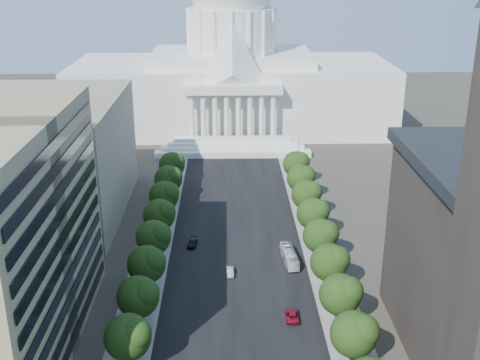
{
  "coord_description": "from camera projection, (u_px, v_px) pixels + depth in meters",
  "views": [
    {
      "loc": [
        -1.99,
        -44.95,
        62.77
      ],
      "look_at": [
        0.8,
        78.39,
        16.83
      ],
      "focal_mm": 45.0,
      "sensor_mm": 36.0,
      "label": 1
    }
  ],
  "objects": [
    {
      "name": "road_asphalt",
      "position": [
        236.0,
        227.0,
        148.38
      ],
      "size": [
        30.0,
        260.0,
        0.01
      ],
      "primitive_type": "cube",
      "color": "black",
      "rests_on": "ground"
    },
    {
      "name": "car_dark_b",
      "position": [
        192.0,
        243.0,
        138.68
      ],
      "size": [
        2.45,
        4.94,
        1.38
      ],
      "primitive_type": "imported",
      "rotation": [
        0.0,
        0.0,
        -0.11
      ],
      "color": "black",
      "rests_on": "ground"
    },
    {
      "name": "streetlight_c",
      "position": [
        339.0,
        264.0,
        118.66
      ],
      "size": [
        2.61,
        0.44,
        9.0
      ],
      "color": "gray",
      "rests_on": "ground"
    },
    {
      "name": "sidewalk_right",
      "position": [
        312.0,
        227.0,
        148.78
      ],
      "size": [
        8.0,
        260.0,
        0.02
      ],
      "primitive_type": "cube",
      "color": "gray",
      "rests_on": "ground"
    },
    {
      "name": "tree_r_h",
      "position": [
        308.0,
        194.0,
        151.96
      ],
      "size": [
        7.79,
        7.6,
        9.97
      ],
      "color": "#33261C",
      "rests_on": "ground"
    },
    {
      "name": "tree_l_h",
      "position": [
        165.0,
        195.0,
        151.19
      ],
      "size": [
        7.79,
        7.6,
        9.97
      ],
      "color": "#33261C",
      "rests_on": "ground"
    },
    {
      "name": "tree_r_i",
      "position": [
        302.0,
        178.0,
        163.2
      ],
      "size": [
        7.79,
        7.6,
        9.97
      ],
      "color": "#33261C",
      "rests_on": "ground"
    },
    {
      "name": "capitol",
      "position": [
        232.0,
        75.0,
        230.3
      ],
      "size": [
        120.0,
        56.0,
        73.0
      ],
      "color": "white",
      "rests_on": "ground"
    },
    {
      "name": "streetlight_f",
      "position": [
        297.0,
        150.0,
        188.93
      ],
      "size": [
        2.61,
        0.44,
        9.0
      ],
      "color": "gray",
      "rests_on": "ground"
    },
    {
      "name": "streetlight_e",
      "position": [
        307.0,
        177.0,
        165.51
      ],
      "size": [
        2.61,
        0.44,
        9.0
      ],
      "color": "gray",
      "rests_on": "ground"
    },
    {
      "name": "tree_r_d",
      "position": [
        342.0,
        294.0,
        106.99
      ],
      "size": [
        7.79,
        7.6,
        9.97
      ],
      "color": "#33261C",
      "rests_on": "ground"
    },
    {
      "name": "sidewalk_left",
      "position": [
        159.0,
        228.0,
        147.98
      ],
      "size": [
        8.0,
        260.0,
        0.02
      ],
      "primitive_type": "cube",
      "color": "gray",
      "rests_on": "ground"
    },
    {
      "name": "tree_l_j",
      "position": [
        173.0,
        164.0,
        173.68
      ],
      "size": [
        7.79,
        7.6,
        9.97
      ],
      "color": "#33261C",
      "rests_on": "ground"
    },
    {
      "name": "tree_l_d",
      "position": [
        140.0,
        296.0,
        106.22
      ],
      "size": [
        7.79,
        7.6,
        9.97
      ],
      "color": "#33261C",
      "rests_on": "ground"
    },
    {
      "name": "streetlight_b",
      "position": [
        367.0,
        339.0,
        95.24
      ],
      "size": [
        2.61,
        0.44,
        9.0
      ],
      "color": "gray",
      "rests_on": "ground"
    },
    {
      "name": "tree_r_e",
      "position": [
        331.0,
        262.0,
        118.23
      ],
      "size": [
        7.79,
        7.6,
        9.97
      ],
      "color": "#33261C",
      "rests_on": "ground"
    },
    {
      "name": "tree_l_f",
      "position": [
        155.0,
        237.0,
        128.71
      ],
      "size": [
        7.79,
        7.6,
        9.97
      ],
      "color": "#33261C",
      "rests_on": "ground"
    },
    {
      "name": "tree_r_g",
      "position": [
        314.0,
        213.0,
        140.71
      ],
      "size": [
        7.79,
        7.6,
        9.97
      ],
      "color": "#33261C",
      "rests_on": "ground"
    },
    {
      "name": "tree_l_c",
      "position": [
        129.0,
        336.0,
        94.98
      ],
      "size": [
        7.79,
        7.6,
        9.97
      ],
      "color": "#33261C",
      "rests_on": "ground"
    },
    {
      "name": "car_silver",
      "position": [
        230.0,
        272.0,
        126.1
      ],
      "size": [
        1.63,
        4.09,
        1.32
      ],
      "primitive_type": "imported",
      "rotation": [
        0.0,
        0.0,
        0.06
      ],
      "color": "#B7BBBF",
      "rests_on": "ground"
    },
    {
      "name": "tree_l_g",
      "position": [
        160.0,
        214.0,
        139.95
      ],
      "size": [
        7.79,
        7.6,
        9.97
      ],
      "color": "#33261C",
      "rests_on": "ground"
    },
    {
      "name": "tree_l_i",
      "position": [
        169.0,
        179.0,
        162.43
      ],
      "size": [
        7.79,
        7.6,
        9.97
      ],
      "color": "#33261C",
      "rests_on": "ground"
    },
    {
      "name": "office_block_left_far",
      "position": [
        45.0,
        158.0,
        151.49
      ],
      "size": [
        38.0,
        52.0,
        30.0
      ],
      "primitive_type": "cube",
      "color": "gray",
      "rests_on": "ground"
    },
    {
      "name": "tree_r_j",
      "position": [
        297.0,
        163.0,
        174.44
      ],
      "size": [
        7.79,
        7.6,
        9.97
      ],
      "color": "#33261C",
      "rests_on": "ground"
    },
    {
      "name": "tree_r_f",
      "position": [
        322.0,
        235.0,
        129.47
      ],
      "size": [
        7.79,
        7.6,
        9.97
      ],
      "color": "#33261C",
      "rests_on": "ground"
    },
    {
      "name": "tree_l_e",
      "position": [
        148.0,
        264.0,
        117.46
      ],
      "size": [
        7.79,
        7.6,
        9.97
      ],
      "color": "#33261C",
      "rests_on": "ground"
    },
    {
      "name": "streetlight_d",
      "position": [
        320.0,
        213.0,
        142.09
      ],
      "size": [
        2.61,
        0.44,
        9.0
      ],
      "color": "gray",
      "rests_on": "ground"
    },
    {
      "name": "car_red",
      "position": [
        292.0,
        315.0,
        110.71
      ],
      "size": [
        2.47,
        5.19,
        1.43
      ],
      "primitive_type": "imported",
      "rotation": [
        0.0,
        0.0,
        3.12
      ],
      "color": "maroon",
      "rests_on": "ground"
    },
    {
      "name": "city_bus",
      "position": [
        289.0,
        256.0,
        131.06
      ],
      "size": [
        3.45,
        10.57,
        2.89
      ],
      "primitive_type": "imported",
      "rotation": [
        0.0,
        0.0,
        0.1
      ],
      "color": "silver",
      "rests_on": "ground"
    },
    {
      "name": "tree_r_c",
      "position": [
        356.0,
        333.0,
        95.74
      ],
      "size": [
        7.79,
        7.6,
        9.97
      ],
      "color": "#33261C",
      "rests_on": "ground"
    }
  ]
}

